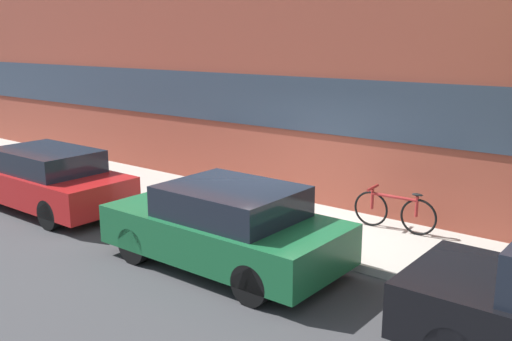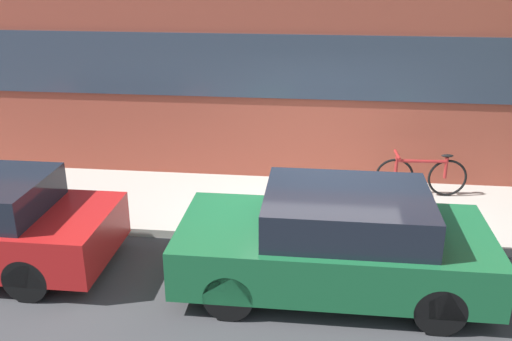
% 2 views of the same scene
% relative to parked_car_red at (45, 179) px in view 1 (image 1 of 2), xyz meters
% --- Properties ---
extents(ground_plane, '(56.00, 56.00, 0.00)m').
position_rel_parked_car_red_xyz_m(ground_plane, '(4.78, 1.05, -0.64)').
color(ground_plane, '#38383A').
extents(sidewalk_strip, '(28.00, 2.37, 0.13)m').
position_rel_parked_car_red_xyz_m(sidewalk_strip, '(4.78, 2.24, -0.58)').
color(sidewalk_strip, '#A8A399').
rests_on(sidewalk_strip, ground_plane).
extents(parked_car_red, '(4.16, 1.61, 1.28)m').
position_rel_parked_car_red_xyz_m(parked_car_red, '(0.00, 0.00, 0.00)').
color(parked_car_red, '#AD1919').
rests_on(parked_car_red, ground_plane).
extents(parked_car_green, '(3.82, 1.79, 1.31)m').
position_rel_parked_car_red_xyz_m(parked_car_green, '(4.96, -0.00, 0.01)').
color(parked_car_green, '#195B33').
rests_on(parked_car_green, ground_plane).
extents(fire_hydrant, '(0.49, 0.27, 0.68)m').
position_rel_parked_car_red_xyz_m(fire_hydrant, '(-1.02, 1.51, -0.17)').
color(fire_hydrant, gold).
rests_on(fire_hydrant, sidewalk_strip).
extents(bicycle, '(1.53, 0.44, 0.75)m').
position_rel_parked_car_red_xyz_m(bicycle, '(6.43, 2.85, -0.14)').
color(bicycle, black).
rests_on(bicycle, sidewalk_strip).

